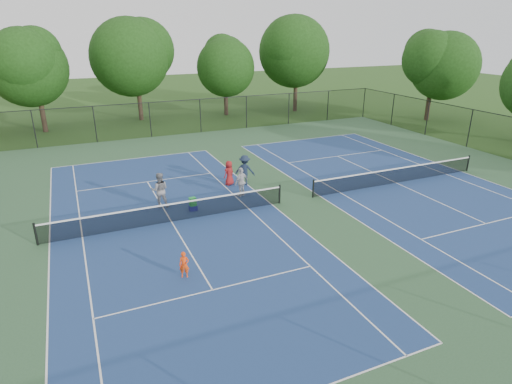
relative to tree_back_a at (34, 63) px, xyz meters
name	(u,v)px	position (x,y,z in m)	size (l,w,h in m)	color
ground	(296,200)	(13.00, -24.00, -6.04)	(140.00, 140.00, 0.00)	#234716
court_pad	(296,200)	(13.00, -24.00, -6.03)	(36.00, 36.00, 0.01)	#2F5332
tennis_court_left	(171,220)	(6.00, -24.00, -5.94)	(12.00, 23.83, 1.07)	navy
tennis_court_right	(396,182)	(20.00, -24.00, -5.94)	(12.00, 23.83, 1.07)	navy
perimeter_fence	(297,173)	(13.00, -24.00, -4.44)	(36.08, 36.08, 3.02)	black
tree_back_a	(34,63)	(0.00, 0.00, 0.00)	(6.80, 6.80, 9.15)	#2D2116
tree_back_b	(135,53)	(9.00, 2.00, 0.56)	(7.60, 7.60, 10.03)	#2D2116
tree_back_c	(225,63)	(18.00, 1.00, -0.56)	(6.00, 6.00, 8.40)	#2D2116
tree_back_d	(297,48)	(26.00, 0.00, 0.79)	(7.80, 7.80, 10.37)	#2D2116
tree_side_e	(434,62)	(36.00, -10.00, -0.23)	(6.60, 6.60, 8.87)	#2D2116
child_player	(184,265)	(5.31, -29.12, -5.51)	(0.39, 0.25, 1.06)	#FE4610
instructor	(160,190)	(5.95, -21.84, -5.09)	(0.92, 0.72, 1.89)	gray
bystander_a	(241,182)	(10.46, -22.15, -5.19)	(0.99, 0.41, 1.69)	silver
bystander_b	(245,170)	(11.37, -20.46, -5.12)	(1.19, 0.68, 1.84)	#1A263A
bystander_c	(229,173)	(10.49, -20.13, -5.29)	(0.74, 0.48, 1.51)	maroon
ball_crate	(193,208)	(7.38, -23.02, -5.90)	(0.42, 0.31, 0.27)	navy
ball_hopper	(193,202)	(7.38, -23.02, -5.55)	(0.34, 0.28, 0.44)	green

